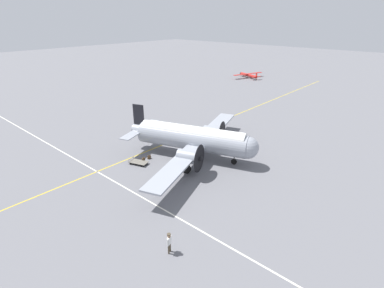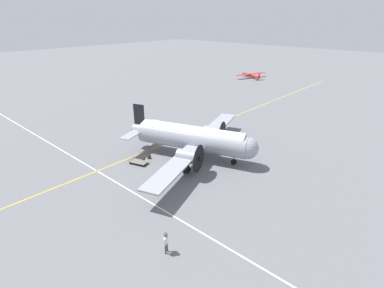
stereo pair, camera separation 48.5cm
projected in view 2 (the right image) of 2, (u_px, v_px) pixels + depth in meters
ground_plane at (192, 157)px, 38.57m from camera, size 300.00×300.00×0.00m
apron_line_eastwest at (162, 145)px, 42.06m from camera, size 120.00×0.16×0.01m
apron_line_northsouth at (126, 188)px, 31.53m from camera, size 0.16×120.00×0.01m
airliner_main at (195, 138)px, 37.36m from camera, size 24.43×17.01×6.13m
crew_foreground at (166, 241)px, 22.55m from camera, size 0.58×0.38×1.79m
suitcase_near_door at (143, 160)px, 37.12m from camera, size 0.37×0.18×0.62m
suitcase_upright_spare at (149, 157)px, 38.02m from camera, size 0.45×0.18×0.48m
baggage_cart at (138, 162)px, 36.66m from camera, size 1.86×2.53×0.56m
light_aircraft_distant at (251, 75)px, 87.09m from camera, size 9.96×7.64×1.97m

